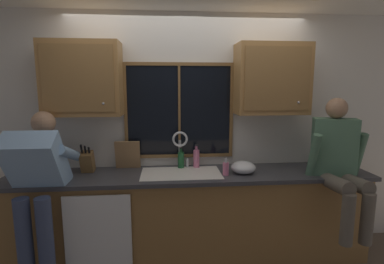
# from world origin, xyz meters

# --- Properties ---
(back_wall) EXTENTS (5.99, 0.12, 2.55)m
(back_wall) POSITION_xyz_m (0.00, 0.06, 1.27)
(back_wall) COLOR silver
(back_wall) RESTS_ON floor
(window_glass) EXTENTS (1.10, 0.02, 0.95)m
(window_glass) POSITION_xyz_m (-0.09, -0.01, 1.52)
(window_glass) COLOR black
(window_frame_top) EXTENTS (1.17, 0.02, 0.04)m
(window_frame_top) POSITION_xyz_m (-0.09, -0.02, 2.02)
(window_frame_top) COLOR brown
(window_frame_bottom) EXTENTS (1.17, 0.02, 0.04)m
(window_frame_bottom) POSITION_xyz_m (-0.09, -0.02, 1.03)
(window_frame_bottom) COLOR brown
(window_frame_left) EXTENTS (0.03, 0.02, 0.95)m
(window_frame_left) POSITION_xyz_m (-0.66, -0.02, 1.52)
(window_frame_left) COLOR brown
(window_frame_right) EXTENTS (0.04, 0.02, 0.95)m
(window_frame_right) POSITION_xyz_m (0.47, -0.02, 1.52)
(window_frame_right) COLOR brown
(window_mullion_center) EXTENTS (0.02, 0.02, 0.95)m
(window_mullion_center) POSITION_xyz_m (-0.09, -0.02, 1.52)
(window_mullion_center) COLOR brown
(lower_cabinet_run) EXTENTS (3.59, 0.58, 0.88)m
(lower_cabinet_run) POSITION_xyz_m (0.00, -0.29, 0.44)
(lower_cabinet_run) COLOR olive
(lower_cabinet_run) RESTS_ON floor
(countertop) EXTENTS (3.65, 0.62, 0.04)m
(countertop) POSITION_xyz_m (0.00, -0.31, 0.90)
(countertop) COLOR #38383D
(countertop) RESTS_ON lower_cabinet_run
(dishwasher_front) EXTENTS (0.60, 0.02, 0.74)m
(dishwasher_front) POSITION_xyz_m (-0.87, -0.61, 0.46)
(dishwasher_front) COLOR white
(upper_cabinet_left) EXTENTS (0.74, 0.36, 0.72)m
(upper_cabinet_left) POSITION_xyz_m (-1.04, -0.17, 1.86)
(upper_cabinet_left) COLOR #9E703D
(upper_cabinet_right) EXTENTS (0.74, 0.36, 0.72)m
(upper_cabinet_right) POSITION_xyz_m (0.86, -0.17, 1.86)
(upper_cabinet_right) COLOR #9E703D
(sink) EXTENTS (0.80, 0.46, 0.21)m
(sink) POSITION_xyz_m (-0.09, -0.30, 0.82)
(sink) COLOR white
(sink) RESTS_ON lower_cabinet_run
(faucet) EXTENTS (0.18, 0.09, 0.40)m
(faucet) POSITION_xyz_m (-0.08, -0.12, 1.17)
(faucet) COLOR silver
(faucet) RESTS_ON countertop
(person_standing) EXTENTS (0.53, 0.69, 1.57)m
(person_standing) POSITION_xyz_m (-1.35, -0.62, 0.96)
(person_standing) COLOR #384260
(person_standing) RESTS_ON floor
(person_sitting_on_counter) EXTENTS (0.54, 0.65, 1.26)m
(person_sitting_on_counter) POSITION_xyz_m (1.41, -0.57, 1.10)
(person_sitting_on_counter) COLOR #595147
(person_sitting_on_counter) RESTS_ON countertop
(knife_block) EXTENTS (0.12, 0.18, 0.32)m
(knife_block) POSITION_xyz_m (-1.04, -0.19, 1.03)
(knife_block) COLOR brown
(knife_block) RESTS_ON countertop
(cutting_board) EXTENTS (0.26, 0.08, 0.30)m
(cutting_board) POSITION_xyz_m (-0.65, -0.08, 1.07)
(cutting_board) COLOR #997047
(cutting_board) RESTS_ON countertop
(mixing_bowl) EXTENTS (0.25, 0.25, 0.12)m
(mixing_bowl) POSITION_xyz_m (0.54, -0.35, 0.98)
(mixing_bowl) COLOR silver
(mixing_bowl) RESTS_ON countertop
(soap_dispenser) EXTENTS (0.06, 0.07, 0.18)m
(soap_dispenser) POSITION_xyz_m (0.34, -0.40, 0.99)
(soap_dispenser) COLOR pink
(soap_dispenser) RESTS_ON countertop
(bottle_green_glass) EXTENTS (0.07, 0.07, 0.22)m
(bottle_green_glass) POSITION_xyz_m (-0.08, -0.10, 1.01)
(bottle_green_glass) COLOR #1E592D
(bottle_green_glass) RESTS_ON countertop
(bottle_tall_clear) EXTENTS (0.07, 0.07, 0.25)m
(bottle_tall_clear) POSITION_xyz_m (0.08, -0.10, 1.02)
(bottle_tall_clear) COLOR pink
(bottle_tall_clear) RESTS_ON countertop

